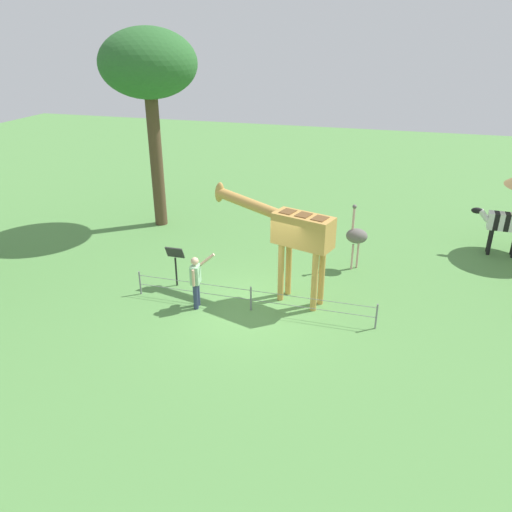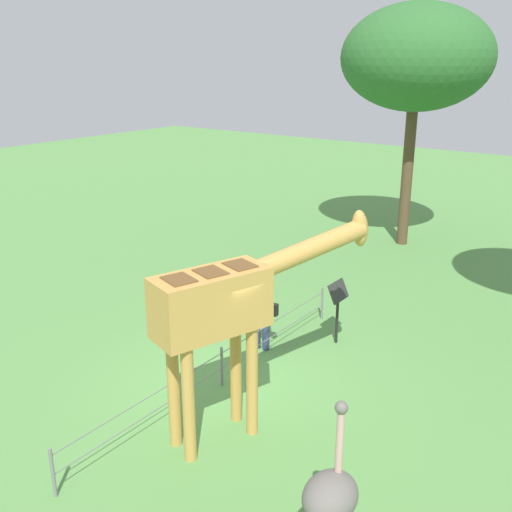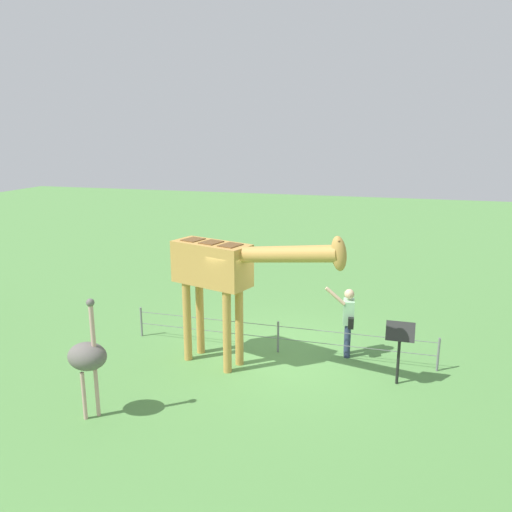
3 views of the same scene
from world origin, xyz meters
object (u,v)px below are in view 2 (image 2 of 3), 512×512
Objects in this scene: tree_northeast at (417,58)px; ostrich at (330,496)px; info_sign at (338,300)px; giraffe at (232,304)px; visitor at (262,307)px.

ostrich is at bearing -160.36° from tree_northeast.
tree_northeast is 5.34× the size of info_sign.
giraffe reaches higher than ostrich.
tree_northeast reaches higher than visitor.
visitor reaches higher than info_sign.
tree_northeast is (12.47, 4.45, 4.34)m from ostrich.
tree_northeast reaches higher than ostrich.
giraffe is at bearing -177.28° from info_sign.
tree_northeast is at bearing 13.00° from info_sign.
giraffe is 3.23m from ostrich.
info_sign is (1.13, -1.07, 0.05)m from visitor.
info_sign is (3.60, 0.17, -1.20)m from giraffe.
visitor is (2.48, 1.24, -1.25)m from giraffe.
ostrich reaches higher than info_sign.
ostrich is (-4.11, -3.85, 0.27)m from visitor.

